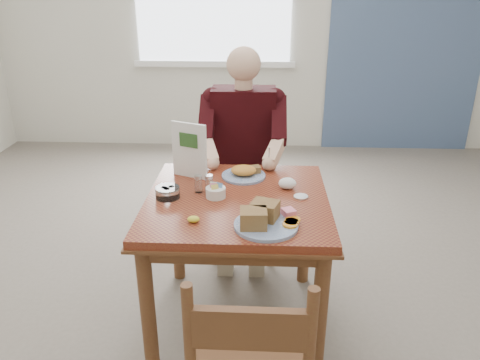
{
  "coord_description": "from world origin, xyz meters",
  "views": [
    {
      "loc": [
        0.11,
        -2.1,
        1.74
      ],
      "look_at": [
        0.01,
        0.0,
        0.85
      ],
      "focal_mm": 35.0,
      "sensor_mm": 36.0,
      "label": 1
    }
  ],
  "objects_px": {
    "chair_far": "(243,183)",
    "far_plate": "(244,173)",
    "diner": "(243,141)",
    "near_plate": "(264,219)",
    "table": "(237,217)"
  },
  "relations": [
    {
      "from": "chair_far",
      "to": "far_plate",
      "type": "bearing_deg",
      "value": -87.26
    },
    {
      "from": "diner",
      "to": "near_plate",
      "type": "bearing_deg",
      "value": -82.47
    },
    {
      "from": "chair_far",
      "to": "near_plate",
      "type": "xyz_separation_m",
      "value": [
        0.13,
        -1.08,
        0.31
      ]
    },
    {
      "from": "chair_far",
      "to": "far_plate",
      "type": "relative_size",
      "value": 3.18
    },
    {
      "from": "table",
      "to": "diner",
      "type": "height_order",
      "value": "diner"
    },
    {
      "from": "near_plate",
      "to": "far_plate",
      "type": "distance_m",
      "value": 0.56
    },
    {
      "from": "table",
      "to": "diner",
      "type": "bearing_deg",
      "value": 90.0
    },
    {
      "from": "chair_far",
      "to": "far_plate",
      "type": "height_order",
      "value": "chair_far"
    },
    {
      "from": "chair_far",
      "to": "diner",
      "type": "bearing_deg",
      "value": -89.99
    },
    {
      "from": "chair_far",
      "to": "table",
      "type": "bearing_deg",
      "value": -90.0
    },
    {
      "from": "chair_far",
      "to": "near_plate",
      "type": "relative_size",
      "value": 3.03
    },
    {
      "from": "diner",
      "to": "far_plate",
      "type": "bearing_deg",
      "value": -86.71
    },
    {
      "from": "diner",
      "to": "table",
      "type": "bearing_deg",
      "value": -90.0
    },
    {
      "from": "table",
      "to": "chair_far",
      "type": "bearing_deg",
      "value": 90.0
    },
    {
      "from": "near_plate",
      "to": "diner",
      "type": "bearing_deg",
      "value": 97.53
    }
  ]
}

